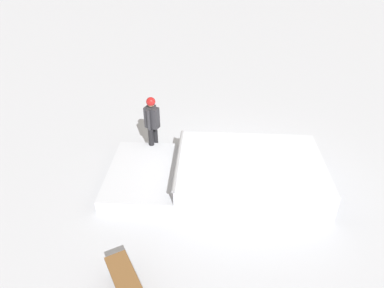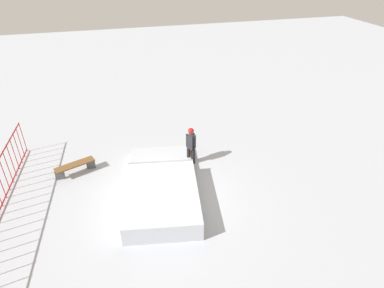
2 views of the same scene
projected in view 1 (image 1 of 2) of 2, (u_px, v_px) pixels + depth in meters
The scene contains 4 objects.
ground_plane at pixel (234, 177), 9.24m from camera, with size 60.00×60.00×0.00m, color #B2B7C1.
skate_ramp at pixel (231, 172), 8.88m from camera, with size 5.76×3.47×0.74m.
skater at pixel (152, 121), 9.71m from camera, with size 0.44×0.39×1.73m.
skateboard at pixel (138, 147), 10.32m from camera, with size 0.82×0.42×0.09m.
Camera 1 is at (1.94, 7.15, 5.69)m, focal length 32.88 mm.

